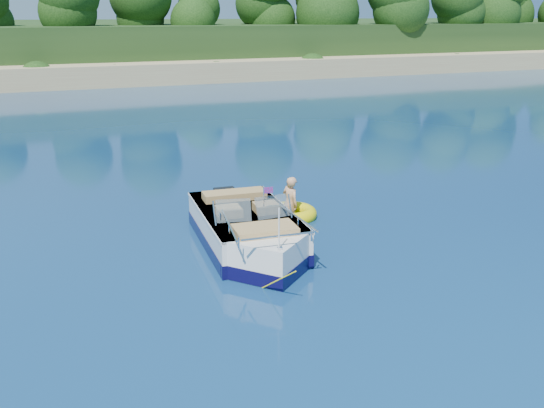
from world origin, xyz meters
The scene contains 6 objects.
ground centered at (0.00, 0.00, 0.00)m, with size 160.00×160.00×0.00m, color #091C40.
shoreline centered at (0.00, 63.77, 0.98)m, with size 170.00×59.00×6.00m.
treeline centered at (0.04, 41.01, 5.55)m, with size 150.00×7.12×8.19m.
motorboat centered at (-2.23, 2.49, 0.35)m, with size 2.21×5.38×1.79m.
tow_tube centered at (-0.51, 4.14, 0.09)m, with size 1.58×1.58×0.35m.
boy centered at (-0.55, 4.14, 0.00)m, with size 0.53×0.35×1.44m, color tan.
Camera 1 is at (-6.51, -9.16, 4.96)m, focal length 40.00 mm.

